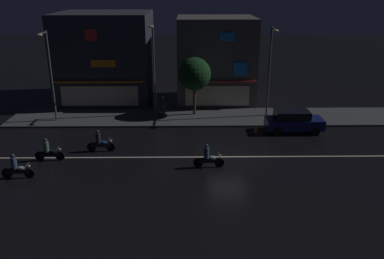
# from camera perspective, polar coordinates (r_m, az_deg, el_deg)

# --- Properties ---
(ground_plane) EXTENTS (140.00, 140.00, 0.00)m
(ground_plane) POSITION_cam_1_polar(r_m,az_deg,el_deg) (26.03, 5.32, -3.96)
(ground_plane) COLOR black
(lane_divider_stripe) EXTENTS (33.26, 0.16, 0.01)m
(lane_divider_stripe) POSITION_cam_1_polar(r_m,az_deg,el_deg) (26.03, 5.32, -3.95)
(lane_divider_stripe) COLOR beige
(lane_divider_stripe) RESTS_ON ground
(sidewalk_far) EXTENTS (35.01, 4.76, 0.14)m
(sidewalk_far) POSITION_cam_1_polar(r_m,az_deg,el_deg) (33.60, 3.93, 1.81)
(sidewalk_far) COLOR #424447
(sidewalk_far) RESTS_ON ground
(storefront_left_block) EXTENTS (8.57, 8.68, 8.26)m
(storefront_left_block) POSITION_cam_1_polar(r_m,az_deg,el_deg) (39.75, -12.24, 10.28)
(storefront_left_block) COLOR #2D333D
(storefront_left_block) RESTS_ON ground
(storefront_center_block) EXTENTS (7.15, 6.55, 7.89)m
(storefront_center_block) POSITION_cam_1_polar(r_m,az_deg,el_deg) (38.06, 3.41, 10.00)
(storefront_center_block) COLOR #56514C
(storefront_center_block) RESTS_ON ground
(streetlamp_west) EXTENTS (0.44, 1.64, 7.21)m
(streetlamp_west) POSITION_cam_1_polar(r_m,az_deg,el_deg) (33.16, -19.88, 8.14)
(streetlamp_west) COLOR #47494C
(streetlamp_west) RESTS_ON sidewalk_far
(streetlamp_mid) EXTENTS (0.44, 1.64, 7.65)m
(streetlamp_mid) POSITION_cam_1_polar(r_m,az_deg,el_deg) (32.97, -5.58, 9.57)
(streetlamp_mid) COLOR #47494C
(streetlamp_mid) RESTS_ON sidewalk_far
(streetlamp_east) EXTENTS (0.44, 1.64, 7.39)m
(streetlamp_east) POSITION_cam_1_polar(r_m,az_deg,el_deg) (33.11, 11.21, 9.09)
(streetlamp_east) COLOR #47494C
(streetlamp_east) RESTS_ON sidewalk_far
(pedestrian_on_sidewalk) EXTENTS (0.34, 0.34, 1.80)m
(pedestrian_on_sidewalk) POSITION_cam_1_polar(r_m,az_deg,el_deg) (33.09, -4.17, 3.17)
(pedestrian_on_sidewalk) COLOR #232328
(pedestrian_on_sidewalk) RESTS_ON sidewalk_far
(street_tree) EXTENTS (2.76, 2.76, 4.89)m
(street_tree) POSITION_cam_1_polar(r_m,az_deg,el_deg) (33.20, 0.36, 8.01)
(street_tree) COLOR #473323
(street_tree) RESTS_ON sidewalk_far
(parked_car_near_kerb) EXTENTS (4.30, 1.98, 1.67)m
(parked_car_near_kerb) POSITION_cam_1_polar(r_m,az_deg,el_deg) (31.06, 14.43, 1.22)
(parked_car_near_kerb) COLOR navy
(parked_car_near_kerb) RESTS_ON ground
(motorcycle_lead) EXTENTS (1.90, 0.60, 1.52)m
(motorcycle_lead) POSITION_cam_1_polar(r_m,az_deg,el_deg) (24.28, 2.32, -4.07)
(motorcycle_lead) COLOR black
(motorcycle_lead) RESTS_ON ground
(motorcycle_following) EXTENTS (1.90, 0.60, 1.52)m
(motorcycle_following) POSITION_cam_1_polar(r_m,az_deg,el_deg) (26.80, -20.01, -2.96)
(motorcycle_following) COLOR black
(motorcycle_following) RESTS_ON ground
(motorcycle_opposite_lane) EXTENTS (1.90, 0.60, 1.52)m
(motorcycle_opposite_lane) POSITION_cam_1_polar(r_m,az_deg,el_deg) (25.08, -24.01, -5.10)
(motorcycle_opposite_lane) COLOR black
(motorcycle_opposite_lane) RESTS_ON ground
(motorcycle_trailing_far) EXTENTS (1.90, 0.60, 1.52)m
(motorcycle_trailing_far) POSITION_cam_1_polar(r_m,az_deg,el_deg) (27.28, -13.14, -1.82)
(motorcycle_trailing_far) COLOR black
(motorcycle_trailing_far) RESTS_ON ground
(traffic_cone) EXTENTS (0.36, 0.36, 0.55)m
(traffic_cone) POSITION_cam_1_polar(r_m,az_deg,el_deg) (30.53, 9.23, 0.10)
(traffic_cone) COLOR orange
(traffic_cone) RESTS_ON ground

